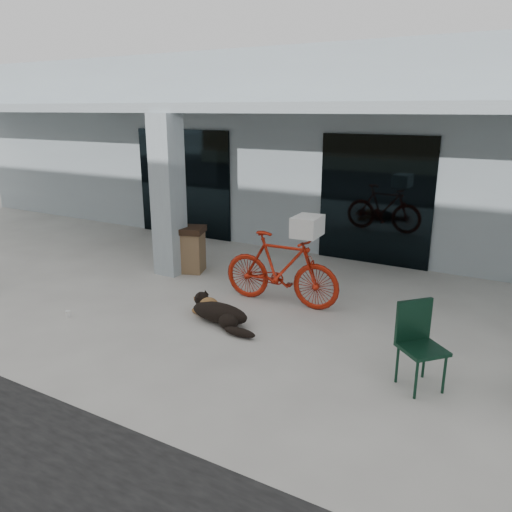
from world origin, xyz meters
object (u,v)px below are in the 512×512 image
Objects in this scene: bicycle at (281,269)px; dog at (220,312)px; cafe_chair_far_a at (422,348)px; trash_receptacle at (191,249)px.

dog is (-0.44, -1.20, -0.43)m from bicycle.
cafe_chair_far_a is 5.51m from trash_receptacle.
bicycle is 3.09m from cafe_chair_far_a.
bicycle is 2.47m from trash_receptacle.
dog is at bearing 125.50° from cafe_chair_far_a.
cafe_chair_far_a reaches higher than trash_receptacle.
cafe_chair_far_a is at bearing -123.72° from bicycle.
cafe_chair_far_a is at bearing -24.00° from trash_receptacle.
bicycle is at bearing -15.62° from trash_receptacle.
bicycle is 2.21× the size of trash_receptacle.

